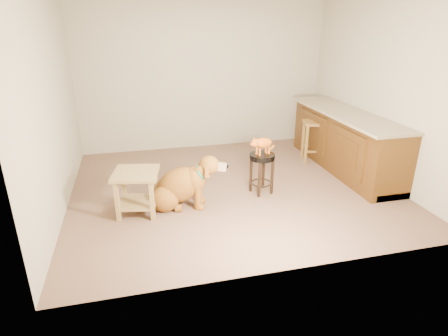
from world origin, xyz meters
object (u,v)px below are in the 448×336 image
object	(u,v)px
padded_stool	(262,166)
golden_retriever	(180,186)
tabby_kitten	(262,143)
side_table	(137,186)
wood_stool	(313,140)

from	to	relation	value
padded_stool	golden_retriever	distance (m)	1.16
padded_stool	golden_retriever	bearing A→B (deg)	-173.40
tabby_kitten	side_table	bearing A→B (deg)	171.19
padded_stool	golden_retriever	xyz separation A→B (m)	(-1.15, -0.13, -0.13)
side_table	golden_retriever	world-z (taller)	golden_retriever
side_table	padded_stool	bearing A→B (deg)	6.40
padded_stool	wood_stool	bearing A→B (deg)	38.33
padded_stool	tabby_kitten	world-z (taller)	tabby_kitten
side_table	golden_retriever	xyz separation A→B (m)	(0.54, 0.06, -0.09)
wood_stool	tabby_kitten	bearing A→B (deg)	-141.85
padded_stool	tabby_kitten	bearing A→B (deg)	-170.53
padded_stool	golden_retriever	world-z (taller)	golden_retriever
golden_retriever	tabby_kitten	xyz separation A→B (m)	(1.14, 0.13, 0.45)
padded_stool	wood_stool	xyz separation A→B (m)	(1.29, 1.02, -0.05)
tabby_kitten	wood_stool	bearing A→B (deg)	22.96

